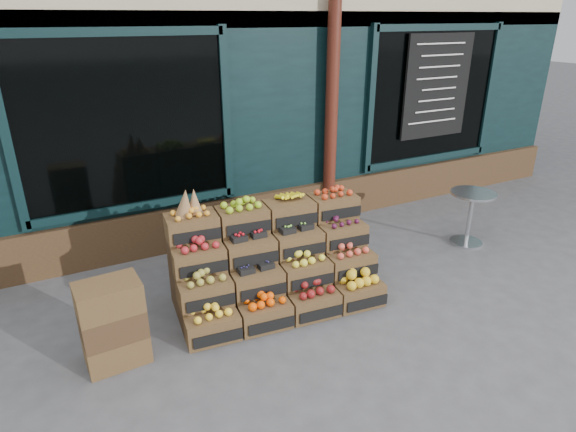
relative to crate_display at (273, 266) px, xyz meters
name	(u,v)px	position (x,y,z in m)	size (l,w,h in m)	color
ground	(334,306)	(0.51, -0.45, -0.42)	(60.00, 60.00, 0.00)	#4A4A4D
shop_facade	(183,49)	(0.52, 4.66, 1.98)	(12.00, 6.24, 4.80)	black
crate_display	(273,266)	(0.00, 0.00, 0.00)	(2.25, 1.26, 1.35)	brown
spare_crates	(113,324)	(-1.73, -0.29, -0.01)	(0.56, 0.41, 0.81)	brown
bistro_table	(471,212)	(3.01, 0.03, 0.05)	(0.60, 0.60, 0.75)	#ADAFB4
shopkeeper	(135,181)	(-1.00, 2.18, 0.49)	(0.66, 0.43, 1.81)	#14461A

